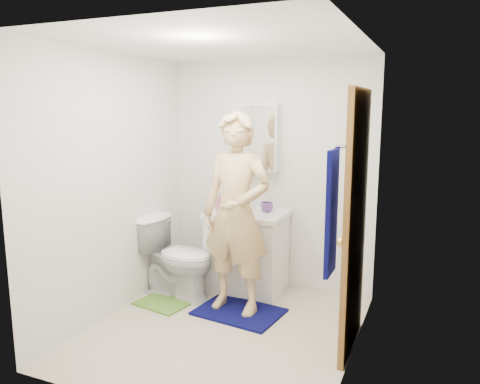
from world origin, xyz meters
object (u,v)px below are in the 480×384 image
(man, at_px, (236,214))
(vanity_cabinet, at_px, (247,254))
(soap_dispenser, at_px, (220,202))
(medicine_cabinet, at_px, (256,137))
(toilet, at_px, (177,257))
(towel, at_px, (332,213))
(toothbrush_cup, at_px, (267,207))

(man, bearing_deg, vanity_cabinet, 106.32)
(soap_dispenser, bearing_deg, man, -50.86)
(medicine_cabinet, relative_size, man, 0.38)
(toilet, bearing_deg, man, -92.54)
(toilet, bearing_deg, towel, -114.62)
(soap_dispenser, bearing_deg, medicine_cabinet, 40.04)
(towel, xyz_separation_m, toilet, (-1.78, 1.07, -0.84))
(toothbrush_cup, bearing_deg, medicine_cabinet, 140.84)
(vanity_cabinet, xyz_separation_m, soap_dispenser, (-0.30, -0.03, 0.54))
(medicine_cabinet, height_order, soap_dispenser, medicine_cabinet)
(medicine_cabinet, height_order, toothbrush_cup, medicine_cabinet)
(soap_dispenser, distance_m, man, 0.64)
(medicine_cabinet, xyz_separation_m, man, (0.11, -0.75, -0.65))
(medicine_cabinet, bearing_deg, soap_dispenser, -139.96)
(toilet, distance_m, man, 0.90)
(towel, height_order, soap_dispenser, towel)
(vanity_cabinet, distance_m, soap_dispenser, 0.62)
(toothbrush_cup, bearing_deg, vanity_cabinet, -158.80)
(vanity_cabinet, xyz_separation_m, medicine_cabinet, (0.00, 0.22, 1.20))
(medicine_cabinet, bearing_deg, toilet, -133.37)
(soap_dispenser, relative_size, toothbrush_cup, 1.39)
(toilet, distance_m, soap_dispenser, 0.72)
(vanity_cabinet, distance_m, medicine_cabinet, 1.22)
(vanity_cabinet, bearing_deg, medicine_cabinet, 90.00)
(toilet, xyz_separation_m, toothbrush_cup, (0.79, 0.49, 0.49))
(towel, xyz_separation_m, toothbrush_cup, (-0.99, 1.56, -0.35))
(toothbrush_cup, bearing_deg, soap_dispenser, -168.44)
(soap_dispenser, bearing_deg, toothbrush_cup, 11.56)
(vanity_cabinet, distance_m, toilet, 0.73)
(toilet, bearing_deg, toothbrush_cup, -52.03)
(toilet, bearing_deg, soap_dispenser, -31.76)
(towel, relative_size, toothbrush_cup, 6.25)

